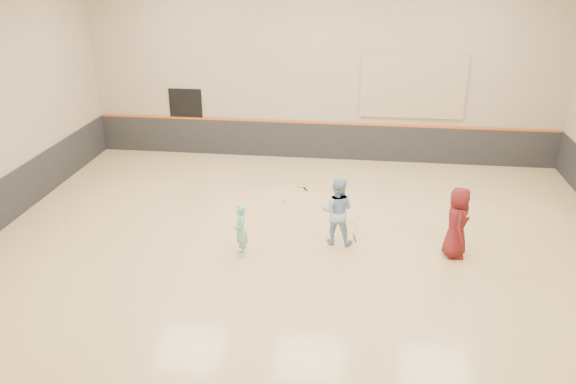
# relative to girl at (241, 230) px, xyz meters

# --- Properties ---
(room) EXTENTS (15.04, 12.04, 6.22)m
(room) POSITION_rel_girl_xyz_m (1.31, 0.68, 0.18)
(room) COLOR tan
(room) RESTS_ON ground
(wainscot_back) EXTENTS (14.90, 0.04, 1.20)m
(wainscot_back) POSITION_rel_girl_xyz_m (1.31, 6.65, -0.03)
(wainscot_back) COLOR #232326
(wainscot_back) RESTS_ON floor
(wainscot_left) EXTENTS (0.04, 11.90, 1.20)m
(wainscot_left) POSITION_rel_girl_xyz_m (-6.16, 0.68, -0.03)
(wainscot_left) COLOR #232326
(wainscot_left) RESTS_ON floor
(accent_stripe) EXTENTS (14.90, 0.03, 0.06)m
(accent_stripe) POSITION_rel_girl_xyz_m (1.31, 6.64, 0.59)
(accent_stripe) COLOR #D85914
(accent_stripe) RESTS_ON wall_back
(acoustic_panel) EXTENTS (3.20, 0.08, 2.00)m
(acoustic_panel) POSITION_rel_girl_xyz_m (4.11, 6.63, 1.87)
(acoustic_panel) COLOR tan
(acoustic_panel) RESTS_ON wall_back
(doorway) EXTENTS (1.10, 0.05, 2.20)m
(doorway) POSITION_rel_girl_xyz_m (-3.19, 6.66, 0.47)
(doorway) COLOR black
(doorway) RESTS_ON floor
(girl) EXTENTS (0.42, 0.53, 1.27)m
(girl) POSITION_rel_girl_xyz_m (0.00, 0.00, 0.00)
(girl) COLOR #75CBB5
(girl) RESTS_ON floor
(instructor) EXTENTS (0.86, 0.71, 1.64)m
(instructor) POSITION_rel_girl_xyz_m (2.09, 0.89, 0.18)
(instructor) COLOR #8CB2D8
(instructor) RESTS_ON floor
(young_man) EXTENTS (0.55, 0.83, 1.65)m
(young_man) POSITION_rel_girl_xyz_m (4.75, 0.61, 0.19)
(young_man) COLOR maroon
(young_man) RESTS_ON floor
(held_racket) EXTENTS (0.31, 0.31, 0.54)m
(held_racket) POSITION_rel_girl_xyz_m (2.44, 0.73, -0.14)
(held_racket) COLOR #A6BA28
(held_racket) RESTS_ON instructor
(spare_racket) EXTENTS (0.71, 0.71, 0.06)m
(spare_racket) POSITION_rel_girl_xyz_m (0.91, 4.21, -0.60)
(spare_racket) COLOR #9FBC29
(spare_racket) RESTS_ON floor
(ball_under_racket) EXTENTS (0.07, 0.07, 0.07)m
(ball_under_racket) POSITION_rel_girl_xyz_m (1.91, 0.72, -0.60)
(ball_under_racket) COLOR yellow
(ball_under_racket) RESTS_ON floor
(ball_in_hand) EXTENTS (0.07, 0.07, 0.07)m
(ball_in_hand) POSITION_rel_girl_xyz_m (4.92, 0.41, 0.46)
(ball_in_hand) COLOR #C4DD33
(ball_in_hand) RESTS_ON young_man
(ball_beside_spare) EXTENTS (0.07, 0.07, 0.07)m
(ball_beside_spare) POSITION_rel_girl_xyz_m (0.58, 3.02, -0.60)
(ball_beside_spare) COLOR #C5E234
(ball_beside_spare) RESTS_ON floor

